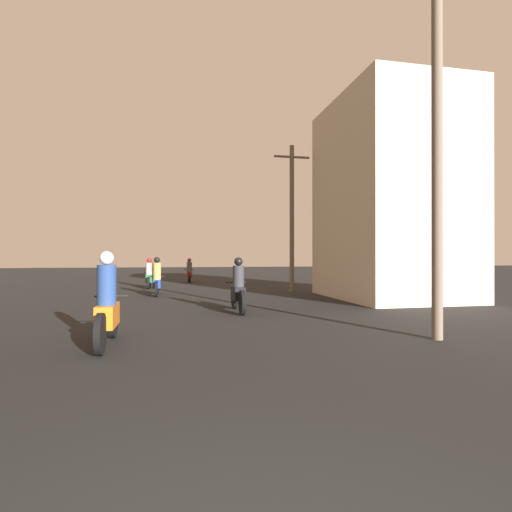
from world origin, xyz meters
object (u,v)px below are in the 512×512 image
object	(u,v)px
utility_pole_near	(437,122)
motorcycle_green	(149,276)
motorcycle_orange	(107,308)
motorcycle_black	(238,290)
utility_pole_far	(292,215)
building_right_near	(389,199)
motorcycle_blue	(157,280)
motorcycle_red	(189,273)

from	to	relation	value
utility_pole_near	motorcycle_green	bearing A→B (deg)	113.54
motorcycle_orange	utility_pole_near	world-z (taller)	utility_pole_near
motorcycle_black	utility_pole_far	xyz separation A→B (m)	(3.33, 5.74, 2.78)
building_right_near	motorcycle_orange	bearing A→B (deg)	-145.18
building_right_near	utility_pole_near	xyz separation A→B (m)	(-3.14, -7.06, 0.37)
motorcycle_blue	building_right_near	world-z (taller)	building_right_near
motorcycle_green	utility_pole_far	xyz separation A→B (m)	(6.30, -3.64, 2.80)
motorcycle_red	utility_pole_near	distance (m)	18.79
motorcycle_orange	building_right_near	world-z (taller)	building_right_near
motorcycle_black	building_right_near	bearing A→B (deg)	19.51
motorcycle_orange	building_right_near	distance (m)	11.57
motorcycle_blue	utility_pole_near	bearing A→B (deg)	-58.21
motorcycle_green	motorcycle_black	bearing A→B (deg)	-70.78
motorcycle_blue	motorcycle_green	bearing A→B (deg)	100.27
building_right_near	utility_pole_far	size ratio (longest dim) A/B	1.16
motorcycle_green	utility_pole_far	bearing A→B (deg)	-28.36
motorcycle_orange	motorcycle_blue	distance (m)	9.25
motorcycle_blue	motorcycle_red	bearing A→B (deg)	81.47
motorcycle_black	motorcycle_red	distance (m)	13.57
motorcycle_orange	motorcycle_red	bearing A→B (deg)	79.91
building_right_near	utility_pole_far	xyz separation A→B (m)	(-2.88, 3.18, -0.35)
utility_pole_far	motorcycle_red	bearing A→B (deg)	118.12
building_right_near	utility_pole_near	world-z (taller)	utility_pole_near
motorcycle_blue	motorcycle_red	size ratio (longest dim) A/B	1.00
motorcycle_black	motorcycle_red	size ratio (longest dim) A/B	1.07
motorcycle_red	motorcycle_orange	bearing A→B (deg)	-105.71
motorcycle_green	motorcycle_red	distance (m)	4.67
motorcycle_blue	motorcycle_red	xyz separation A→B (m)	(1.61, 8.11, -0.02)
motorcycle_green	building_right_near	world-z (taller)	building_right_near
utility_pole_far	motorcycle_black	bearing A→B (deg)	-120.15
motorcycle_blue	utility_pole_far	bearing A→B (deg)	5.79
building_right_near	motorcycle_red	bearing A→B (deg)	122.70
motorcycle_black	utility_pole_far	size ratio (longest dim) A/B	0.32
motorcycle_blue	building_right_near	distance (m)	9.64
building_right_near	motorcycle_green	bearing A→B (deg)	143.40
motorcycle_orange	motorcycle_black	world-z (taller)	motorcycle_orange
motorcycle_blue	motorcycle_orange	bearing A→B (deg)	-90.35
motorcycle_blue	motorcycle_green	distance (m)	3.99
motorcycle_blue	motorcycle_green	size ratio (longest dim) A/B	1.03
motorcycle_blue	utility_pole_near	distance (m)	11.89
motorcycle_orange	motorcycle_red	size ratio (longest dim) A/B	1.07
motorcycle_green	building_right_near	size ratio (longest dim) A/B	0.25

